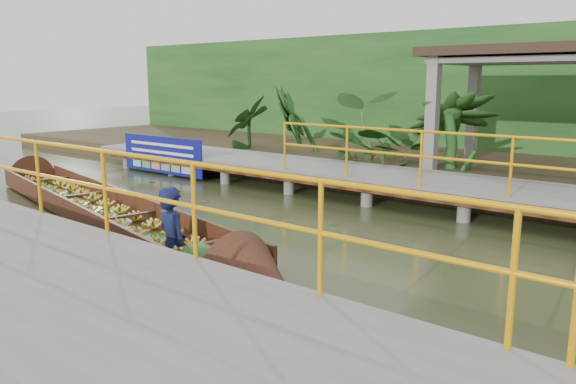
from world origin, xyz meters
The scene contains 9 objects.
ground centered at (0.00, 0.00, 0.00)m, with size 80.00×80.00×0.00m, color #2E371B.
land_strip centered at (0.00, 7.50, 0.23)m, with size 30.00×8.00×0.45m, color #312518.
far_dock centered at (0.02, 3.43, 0.48)m, with size 16.00×2.06×1.66m.
near_dock centered at (1.00, -4.20, 0.30)m, with size 18.00×2.40×1.73m.
pavilion centered at (3.00, 6.30, 2.82)m, with size 4.40×3.00×3.00m.
foliage_backdrop centered at (0.00, 10.00, 2.00)m, with size 30.00×0.80×4.00m, color #164014.
vendor_boat centered at (-1.93, -1.29, 0.24)m, with size 11.10×3.37×2.29m.
blue_banner centered at (-5.14, 2.48, 0.56)m, with size 3.11×0.04×0.97m.
tropical_plants centered at (1.24, 5.30, 1.25)m, with size 14.27×1.27×1.59m.
Camera 1 is at (6.69, -6.80, 2.47)m, focal length 35.00 mm.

